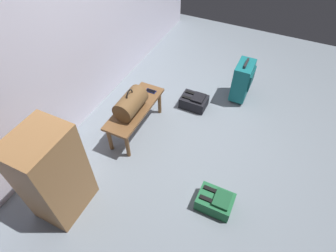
{
  "coord_description": "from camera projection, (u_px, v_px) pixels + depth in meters",
  "views": [
    {
      "loc": [
        -2.36,
        -0.71,
        2.79
      ],
      "look_at": [
        -0.23,
        0.31,
        0.25
      ],
      "focal_mm": 28.86,
      "sensor_mm": 36.0,
      "label": 1
    }
  ],
  "objects": [
    {
      "name": "bench",
      "position": [
        135.0,
        111.0,
        3.51
      ],
      "size": [
        1.0,
        0.36,
        0.42
      ],
      "color": "brown",
      "rests_on": "ground"
    },
    {
      "name": "backpack_dark",
      "position": [
        194.0,
        101.0,
        4.02
      ],
      "size": [
        0.28,
        0.38,
        0.21
      ],
      "color": "black",
      "rests_on": "ground"
    },
    {
      "name": "side_cabinet",
      "position": [
        53.0,
        175.0,
        2.61
      ],
      "size": [
        0.56,
        0.44,
        1.1
      ],
      "color": "olive",
      "rests_on": "ground"
    },
    {
      "name": "back_wall",
      "position": [
        77.0,
        11.0,
        3.14
      ],
      "size": [
        6.0,
        0.1,
        2.8
      ],
      "primitive_type": "cube",
      "color": "silver",
      "rests_on": "ground"
    },
    {
      "name": "backpack_green",
      "position": [
        215.0,
        201.0,
        2.92
      ],
      "size": [
        0.28,
        0.38,
        0.21
      ],
      "color": "#1E6038",
      "rests_on": "ground"
    },
    {
      "name": "cell_phone",
      "position": [
        151.0,
        91.0,
        3.68
      ],
      "size": [
        0.07,
        0.14,
        0.01
      ],
      "color": "#191E4C",
      "rests_on": "bench"
    },
    {
      "name": "duffel_bag_brown",
      "position": [
        131.0,
        103.0,
        3.32
      ],
      "size": [
        0.44,
        0.26,
        0.34
      ],
      "color": "brown",
      "rests_on": "bench"
    },
    {
      "name": "suitcase_upright_teal",
      "position": [
        242.0,
        80.0,
        3.99
      ],
      "size": [
        0.4,
        0.25,
        0.64
      ],
      "color": "#14666B",
      "rests_on": "ground"
    },
    {
      "name": "ground_plane",
      "position": [
        195.0,
        134.0,
        3.7
      ],
      "size": [
        6.6,
        6.6,
        0.0
      ],
      "primitive_type": "plane",
      "color": "slate"
    }
  ]
}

